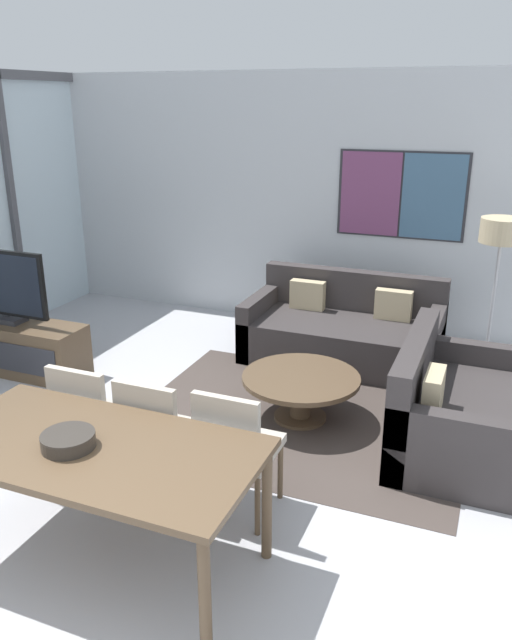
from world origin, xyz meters
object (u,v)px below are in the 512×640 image
at_px(fruit_bowl, 68,440).
at_px(dining_chair_right, 235,444).
at_px(dining_chair_centre, 158,431).
at_px(tv_console, 10,345).
at_px(coffee_table, 301,386).
at_px(floor_lamp, 501,241).
at_px(dining_chair_left, 91,415).
at_px(dining_table, 95,457).
at_px(sofa_main, 344,332).
at_px(sofa_side, 456,414).
at_px(television, 2,287).

bearing_deg(fruit_bowl, dining_chair_right, 49.57).
height_order(dining_chair_centre, fruit_bowl, dining_chair_centre).
distance_m(tv_console, dining_chair_right, 3.21).
height_order(coffee_table, floor_lamp, floor_lamp).
relative_size(dining_chair_left, dining_chair_right, 1.00).
bearing_deg(coffee_table, tv_console, -177.96).
bearing_deg(dining_chair_centre, dining_chair_right, 4.18).
height_order(coffee_table, dining_table, dining_table).
height_order(sofa_main, sofa_side, same).
relative_size(sofa_side, coffee_table, 1.56).
bearing_deg(dining_chair_right, fruit_bowl, -130.43).
bearing_deg(floor_lamp, fruit_bowl, -118.78).
bearing_deg(floor_lamp, dining_chair_right, -115.21).
relative_size(dining_table, floor_lamp, 1.19).
distance_m(sofa_main, coffee_table, 1.42).
distance_m(television, floor_lamp, 4.60).
distance_m(sofa_side, floor_lamp, 1.79).
bearing_deg(sofa_main, dining_chair_centre, -100.12).
height_order(tv_console, dining_table, dining_table).
distance_m(sofa_side, dining_chair_left, 2.66).
relative_size(tv_console, sofa_side, 1.05).
distance_m(television, dining_table, 3.10).
height_order(dining_table, fruit_bowl, fruit_bowl).
bearing_deg(dining_chair_centre, fruit_bowl, -98.91).
xyz_separation_m(dining_chair_centre, dining_chair_right, (0.52, 0.04, 0.00)).
relative_size(television, floor_lamp, 0.65).
bearing_deg(sofa_main, dining_chair_left, -110.07).
distance_m(dining_chair_left, fruit_bowl, 0.88).
height_order(dining_chair_left, floor_lamp, floor_lamp).
bearing_deg(dining_table, sofa_side, 50.31).
bearing_deg(sofa_main, dining_table, -98.29).
relative_size(dining_chair_left, dining_chair_centre, 1.00).
height_order(sofa_main, dining_chair_right, dining_chair_right).
bearing_deg(tv_console, fruit_bowl, -40.87).
bearing_deg(tv_console, sofa_side, 1.91).
relative_size(television, dining_table, 0.55).
distance_m(coffee_table, dining_chair_centre, 1.51).
distance_m(sofa_side, dining_table, 2.72).
bearing_deg(television, coffee_table, 2.03).
bearing_deg(coffee_table, dining_chair_centre, -109.75).
height_order(tv_console, fruit_bowl, fruit_bowl).
xyz_separation_m(dining_chair_centre, fruit_bowl, (-0.11, -0.70, 0.30)).
relative_size(sofa_side, dining_chair_right, 1.69).
xyz_separation_m(fruit_bowl, floor_lamp, (1.97, 3.60, 0.50)).
bearing_deg(television, dining_table, -38.59).
bearing_deg(sofa_side, tv_console, 91.91).
xyz_separation_m(tv_console, dining_table, (2.42, -1.93, 0.44)).
relative_size(dining_chair_centre, dining_chair_right, 1.00).
xyz_separation_m(dining_chair_left, dining_chair_centre, (0.52, -0.02, 0.00)).
relative_size(tv_console, floor_lamp, 1.04).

